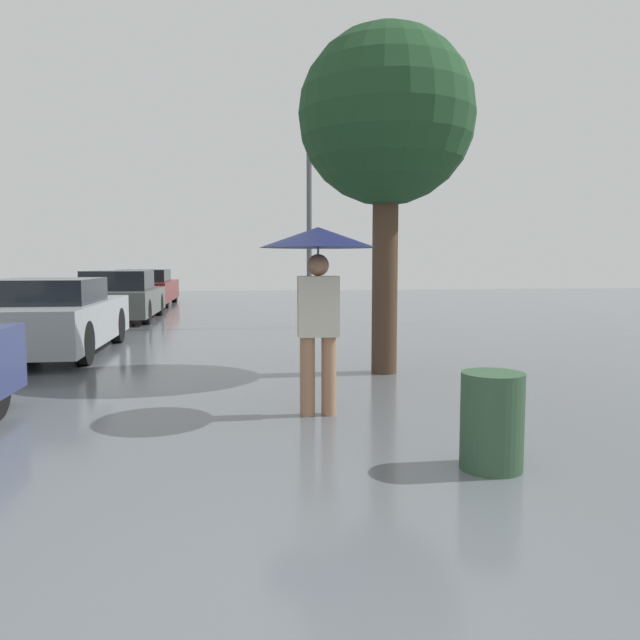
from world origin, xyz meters
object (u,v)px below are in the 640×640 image
(street_lamp, at_px, (309,210))
(parked_car_second, at_px, (53,318))
(pedestrian, at_px, (318,262))
(trash_bin, at_px, (492,421))
(tree, at_px, (386,120))
(parked_car_farthest, at_px, (145,288))
(parked_car_third, at_px, (120,297))

(street_lamp, bearing_deg, parked_car_second, -142.70)
(pedestrian, bearing_deg, trash_bin, -59.11)
(pedestrian, relative_size, tree, 0.40)
(trash_bin, bearing_deg, street_lamp, 91.10)
(parked_car_second, distance_m, parked_car_farthest, 11.29)
(parked_car_second, bearing_deg, parked_car_farthest, 90.73)
(parked_car_second, bearing_deg, street_lamp, 37.30)
(trash_bin, bearing_deg, parked_car_farthest, 105.58)
(parked_car_third, xyz_separation_m, street_lamp, (4.58, -2.40, 2.06))
(parked_car_farthest, distance_m, trash_bin, 18.28)
(parked_car_farthest, height_order, tree, tree)
(pedestrian, bearing_deg, parked_car_farthest, 103.71)
(pedestrian, relative_size, trash_bin, 2.58)
(pedestrian, xyz_separation_m, parked_car_second, (-3.73, 4.59, -0.90))
(parked_car_farthest, xyz_separation_m, street_lamp, (4.72, -7.80, 2.06))
(parked_car_second, bearing_deg, parked_car_third, 90.08)
(street_lamp, bearing_deg, trash_bin, -88.90)
(parked_car_farthest, bearing_deg, trash_bin, -74.42)
(parked_car_second, distance_m, street_lamp, 6.11)
(parked_car_second, bearing_deg, tree, -26.04)
(parked_car_second, height_order, parked_car_third, parked_car_third)
(pedestrian, distance_m, parked_car_third, 11.15)
(parked_car_third, distance_m, parked_car_farthest, 5.40)
(tree, bearing_deg, pedestrian, -118.31)
(parked_car_second, height_order, street_lamp, street_lamp)
(tree, distance_m, street_lamp, 5.93)
(parked_car_farthest, xyz_separation_m, tree, (5.05, -13.68, 2.74))
(pedestrian, bearing_deg, street_lamp, 84.01)
(pedestrian, relative_size, parked_car_second, 0.44)
(parked_car_second, distance_m, tree, 6.11)
(tree, relative_size, street_lamp, 0.99)
(parked_car_second, relative_size, street_lamp, 0.89)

